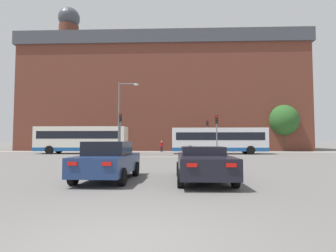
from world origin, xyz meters
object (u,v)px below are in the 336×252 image
(car_roadster_right, at_px, (203,163))
(pedestrian_walking_east, at_px, (232,145))
(car_saloon_left, at_px, (108,161))
(bus_crossing_lead, at_px, (219,140))
(street_lamp_junction, at_px, (122,111))
(pedestrian_waiting, at_px, (211,144))
(traffic_light_near_right, at_px, (217,129))
(pedestrian_walking_west, at_px, (162,146))
(bus_crossing_trailing, at_px, (82,139))
(traffic_light_near_left, at_px, (120,128))
(traffic_light_far_right, at_px, (207,131))

(car_roadster_right, height_order, pedestrian_walking_east, pedestrian_walking_east)
(car_saloon_left, height_order, bus_crossing_lead, bus_crossing_lead)
(street_lamp_junction, xyz_separation_m, pedestrian_waiting, (10.41, 11.06, -3.58))
(bus_crossing_lead, relative_size, street_lamp_junction, 1.47)
(bus_crossing_lead, distance_m, traffic_light_near_right, 5.91)
(car_saloon_left, relative_size, pedestrian_walking_east, 2.54)
(pedestrian_walking_west, bearing_deg, traffic_light_near_right, -85.29)
(bus_crossing_lead, relative_size, traffic_light_near_right, 2.72)
(car_roadster_right, bearing_deg, bus_crossing_trailing, 120.52)
(bus_crossing_trailing, bearing_deg, car_saloon_left, -157.07)
(bus_crossing_trailing, height_order, pedestrian_walking_west, bus_crossing_trailing)
(traffic_light_near_left, distance_m, pedestrian_walking_west, 11.15)
(car_roadster_right, xyz_separation_m, traffic_light_near_right, (2.88, 15.44, 2.05))
(car_saloon_left, height_order, traffic_light_near_right, traffic_light_near_right)
(bus_crossing_lead, relative_size, pedestrian_walking_west, 7.16)
(traffic_light_near_right, bearing_deg, pedestrian_walking_west, 119.60)
(street_lamp_junction, xyz_separation_m, pedestrian_walking_east, (13.45, 11.23, -3.63))
(car_saloon_left, bearing_deg, pedestrian_waiting, 75.88)
(traffic_light_near_right, bearing_deg, car_saloon_left, -113.60)
(traffic_light_near_left, bearing_deg, pedestrian_walking_west, 70.79)
(bus_crossing_lead, height_order, pedestrian_walking_east, bus_crossing_lead)
(pedestrian_walking_east, bearing_deg, bus_crossing_lead, 118.82)
(car_roadster_right, height_order, bus_crossing_lead, bus_crossing_lead)
(traffic_light_near_right, height_order, pedestrian_walking_east, traffic_light_near_right)
(street_lamp_junction, relative_size, pedestrian_walking_east, 4.51)
(traffic_light_near_right, bearing_deg, street_lamp_junction, 176.69)
(pedestrian_waiting, bearing_deg, pedestrian_walking_west, -125.89)
(traffic_light_near_right, relative_size, pedestrian_walking_east, 2.43)
(car_roadster_right, height_order, pedestrian_walking_west, pedestrian_walking_west)
(car_roadster_right, distance_m, pedestrian_waiting, 27.32)
(street_lamp_junction, height_order, pedestrian_walking_west, street_lamp_junction)
(traffic_light_far_right, bearing_deg, traffic_light_near_right, -91.45)
(traffic_light_far_right, distance_m, pedestrian_walking_east, 4.37)
(car_saloon_left, relative_size, bus_crossing_trailing, 0.39)
(traffic_light_near_right, distance_m, pedestrian_walking_east, 12.54)
(traffic_light_far_right, bearing_deg, pedestrian_waiting, 65.54)
(bus_crossing_lead, distance_m, pedestrian_walking_east, 6.73)
(car_saloon_left, relative_size, pedestrian_walking_west, 2.75)
(traffic_light_near_right, height_order, pedestrian_waiting, traffic_light_near_right)
(traffic_light_far_right, bearing_deg, pedestrian_walking_west, 175.92)
(traffic_light_near_left, distance_m, pedestrian_waiting, 15.50)
(car_saloon_left, relative_size, car_roadster_right, 0.88)
(car_roadster_right, xyz_separation_m, pedestrian_walking_west, (-3.26, 26.25, 0.19))
(traffic_light_near_left, height_order, pedestrian_walking_east, traffic_light_near_left)
(traffic_light_near_left, height_order, traffic_light_near_right, traffic_light_near_left)
(bus_crossing_trailing, distance_m, traffic_light_near_left, 7.88)
(car_roadster_right, distance_m, pedestrian_walking_east, 28.06)
(traffic_light_near_left, xyz_separation_m, street_lamp_junction, (0.17, 0.10, 1.70))
(pedestrian_walking_west, bearing_deg, traffic_light_near_left, -134.09)
(bus_crossing_lead, distance_m, street_lamp_junction, 12.18)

